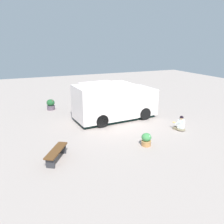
% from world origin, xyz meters
% --- Properties ---
extents(ground_plane, '(40.00, 40.00, 0.00)m').
position_xyz_m(ground_plane, '(0.00, 0.00, 0.00)').
color(ground_plane, '#9F918A').
extents(food_truck, '(2.87, 5.11, 2.21)m').
position_xyz_m(food_truck, '(-0.19, 0.16, 1.06)').
color(food_truck, silver).
rests_on(food_truck, ground_plane).
extents(person_customer, '(0.77, 0.61, 0.83)m').
position_xyz_m(person_customer, '(-3.32, -2.41, 0.31)').
color(person_customer, '#796D52').
rests_on(person_customer, ground_plane).
extents(planter_flowering_near, '(0.56, 0.56, 0.75)m').
position_xyz_m(planter_flowering_near, '(3.49, 3.43, 0.38)').
color(planter_flowering_near, '#554553').
rests_on(planter_flowering_near, ground_plane).
extents(planter_flowering_far, '(0.47, 0.47, 0.61)m').
position_xyz_m(planter_flowering_far, '(-4.27, 0.31, 0.31)').
color(planter_flowering_far, '#AC7744').
rests_on(planter_flowering_far, ground_plane).
extents(plaza_bench, '(1.52, 1.17, 0.46)m').
position_xyz_m(plaza_bench, '(-4.02, 4.39, 0.35)').
color(plaza_bench, '#57361B').
rests_on(plaza_bench, ground_plane).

